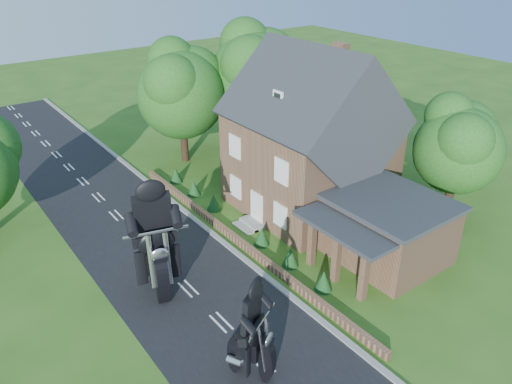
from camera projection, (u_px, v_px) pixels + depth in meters
ground at (221, 323)px, 22.43m from camera, size 120.00×120.00×0.00m
road at (221, 322)px, 22.42m from camera, size 7.00×80.00×0.02m
kerb at (284, 291)px, 24.33m from camera, size 0.30×80.00×0.12m
garden_wall at (237, 240)px, 28.18m from camera, size 0.30×22.00×0.40m
house at (310, 142)px, 30.28m from camera, size 9.54×8.64×10.24m
annex at (386, 228)px, 26.27m from camera, size 7.05×5.94×3.44m
tree_annex_side at (462, 141)px, 29.42m from camera, size 5.64×5.20×7.48m
tree_house_right at (351, 100)px, 35.02m from camera, size 6.51×6.00×8.40m
tree_behind_house at (259, 70)px, 38.61m from camera, size 7.81×7.20×10.08m
tree_behind_left at (185, 86)px, 36.36m from camera, size 6.94×6.40×9.16m
shrub_a at (323, 281)px, 24.26m from camera, size 0.90×0.90×1.10m
shrub_b at (290, 257)px, 26.05m from camera, size 0.90×0.90×1.10m
shrub_c at (262, 236)px, 27.84m from camera, size 0.90×0.90×1.10m
shrub_d at (214, 202)px, 31.41m from camera, size 0.90×0.90×1.10m
shrub_e at (194, 188)px, 33.20m from camera, size 0.90×0.90×1.10m
shrub_f at (176, 175)px, 34.98m from camera, size 0.90×0.90×1.10m
motorcycle_lead at (252, 361)px, 19.47m from camera, size 1.06×1.52×1.42m
motorcycle_follow at (159, 276)px, 23.97m from camera, size 1.00×2.04×1.84m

